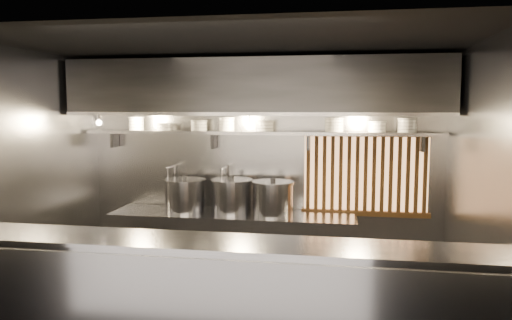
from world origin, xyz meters
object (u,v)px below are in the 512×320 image
(stock_pot_left, at_px, (185,195))
(stock_pot_mid, at_px, (232,196))
(heat_lamp, at_px, (97,118))
(pendant_bulb, at_px, (250,126))
(stock_pot_right, at_px, (273,198))

(stock_pot_left, xyz_separation_m, stock_pot_mid, (0.59, 0.04, 0.00))
(heat_lamp, height_order, stock_pot_left, heat_lamp)
(pendant_bulb, distance_m, stock_pot_mid, 0.88)
(stock_pot_mid, bearing_deg, heat_lamp, -168.24)
(heat_lamp, xyz_separation_m, stock_pot_right, (2.10, 0.26, -0.96))
(heat_lamp, height_order, pendant_bulb, heat_lamp)
(stock_pot_right, bearing_deg, pendant_bulb, 162.65)
(heat_lamp, distance_m, stock_pot_mid, 1.87)
(stock_pot_left, bearing_deg, pendant_bulb, 4.61)
(stock_pot_mid, distance_m, stock_pot_right, 0.53)
(pendant_bulb, distance_m, stock_pot_right, 0.91)
(pendant_bulb, bearing_deg, stock_pot_right, -17.35)
(stock_pot_mid, relative_size, stock_pot_right, 1.02)
(heat_lamp, relative_size, stock_pot_mid, 0.57)
(heat_lamp, distance_m, stock_pot_left, 1.41)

